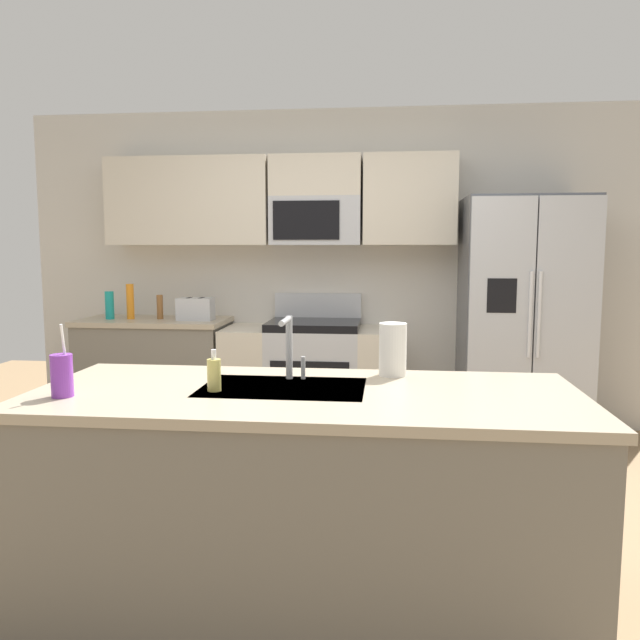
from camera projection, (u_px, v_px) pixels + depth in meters
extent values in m
plane|color=#997A56|center=(301.00, 534.00, 3.20)|extent=(9.00, 9.00, 0.00)
cube|color=beige|center=(337.00, 269.00, 5.17)|extent=(5.20, 0.10, 2.60)
cube|color=beige|center=(153.00, 202.00, 5.07)|extent=(0.70, 0.32, 0.70)
cube|color=beige|center=(232.00, 202.00, 4.99)|extent=(0.62, 0.32, 0.70)
cube|color=beige|center=(410.00, 200.00, 4.84)|extent=(0.72, 0.32, 0.70)
cube|color=#B7BABF|center=(316.00, 221.00, 4.94)|extent=(0.72, 0.32, 0.38)
cube|color=black|center=(306.00, 220.00, 4.78)|extent=(0.52, 0.01, 0.30)
cube|color=beige|center=(316.00, 177.00, 4.90)|extent=(0.72, 0.32, 0.32)
cube|color=slate|center=(156.00, 375.00, 5.09)|extent=(1.16, 0.60, 0.86)
cube|color=tan|center=(154.00, 321.00, 5.04)|extent=(1.19, 0.63, 0.04)
cube|color=#B7BABF|center=(314.00, 380.00, 4.95)|extent=(0.72, 0.60, 0.84)
cube|color=black|center=(309.00, 385.00, 4.64)|extent=(0.60, 0.01, 0.36)
cube|color=black|center=(314.00, 325.00, 4.89)|extent=(0.72, 0.60, 0.06)
cube|color=#B7BABF|center=(318.00, 305.00, 5.15)|extent=(0.72, 0.06, 0.20)
cube|color=beige|center=(248.00, 379.00, 5.01)|extent=(0.36, 0.60, 0.84)
cube|color=beige|center=(377.00, 382.00, 4.89)|extent=(0.28, 0.60, 0.84)
cube|color=#4C4F54|center=(522.00, 321.00, 4.67)|extent=(0.90, 0.70, 1.85)
cube|color=#B7BABF|center=(500.00, 327.00, 4.32)|extent=(0.44, 0.04, 1.81)
cube|color=#B7BABF|center=(567.00, 328.00, 4.28)|extent=(0.44, 0.04, 1.81)
cylinder|color=silver|center=(530.00, 315.00, 4.26)|extent=(0.02, 0.02, 0.60)
cylinder|color=silver|center=(539.00, 315.00, 4.26)|extent=(0.02, 0.02, 0.60)
cube|color=black|center=(502.00, 296.00, 4.28)|extent=(0.20, 0.00, 0.24)
cube|color=slate|center=(306.00, 501.00, 2.57)|extent=(2.19, 0.90, 0.86)
cube|color=tan|center=(306.00, 395.00, 2.51)|extent=(2.23, 0.94, 0.04)
cube|color=#B7BABF|center=(283.00, 391.00, 2.57)|extent=(0.68, 0.44, 0.03)
cube|color=#B7BABF|center=(196.00, 309.00, 4.93)|extent=(0.28, 0.16, 0.18)
cube|color=black|center=(189.00, 298.00, 4.93)|extent=(0.03, 0.11, 0.01)
cube|color=black|center=(201.00, 298.00, 4.92)|extent=(0.03, 0.11, 0.01)
cylinder|color=brown|center=(160.00, 307.00, 5.02)|extent=(0.05, 0.05, 0.20)
cylinder|color=teal|center=(110.00, 305.00, 5.01)|extent=(0.07, 0.07, 0.23)
cylinder|color=orange|center=(130.00, 301.00, 5.02)|extent=(0.06, 0.06, 0.29)
cylinder|color=#B7BABF|center=(290.00, 347.00, 2.72)|extent=(0.03, 0.03, 0.28)
cylinder|color=#B7BABF|center=(286.00, 321.00, 2.61)|extent=(0.02, 0.20, 0.02)
cylinder|color=#B7BABF|center=(303.00, 368.00, 2.73)|extent=(0.02, 0.02, 0.10)
cylinder|color=purple|center=(62.00, 376.00, 2.40)|extent=(0.08, 0.08, 0.17)
cylinder|color=white|center=(63.00, 342.00, 2.38)|extent=(0.01, 0.03, 0.14)
cylinder|color=#D8CC66|center=(214.00, 375.00, 2.50)|extent=(0.06, 0.06, 0.13)
cylinder|color=white|center=(214.00, 354.00, 2.49)|extent=(0.02, 0.02, 0.04)
cylinder|color=white|center=(393.00, 349.00, 2.79)|extent=(0.12, 0.12, 0.24)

